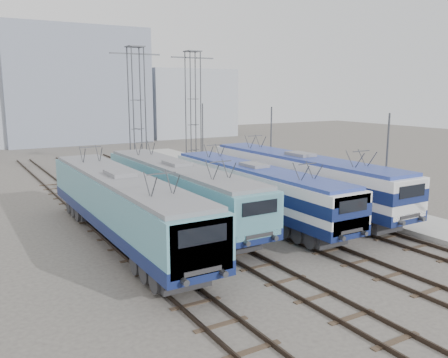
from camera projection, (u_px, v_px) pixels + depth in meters
ground at (296, 258)px, 23.91m from camera, size 160.00×160.00×0.00m
platform at (334, 201)px, 35.76m from camera, size 4.00×70.00×0.30m
locomotive_far_left at (122, 203)px, 25.65m from camera, size 2.99×18.87×3.55m
locomotive_center_left at (179, 188)px, 29.95m from camera, size 2.89×18.25×3.43m
locomotive_center_right at (255, 187)px, 30.53m from camera, size 2.74×17.29×3.25m
locomotive_far_right at (301, 176)px, 33.45m from camera, size 2.96×18.74×3.52m
catenary_tower_west at (137, 110)px, 41.27m from camera, size 4.50×1.20×12.00m
catenary_tower_east at (193, 108)px, 46.22m from camera, size 4.50×1.20×12.00m
mast_front at (386, 170)px, 29.27m from camera, size 0.12×0.12×7.00m
mast_mid at (271, 149)px, 39.40m from camera, size 0.12×0.12×7.00m
mast_rear at (203, 137)px, 49.54m from camera, size 0.12×0.12×7.00m
building_center at (72, 86)px, 76.63m from camera, size 22.00×14.00×18.00m
building_east at (184, 103)px, 87.22m from camera, size 16.00×12.00×12.00m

